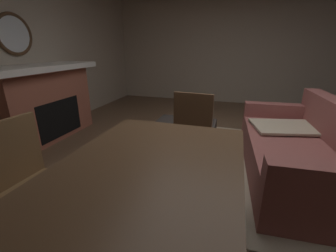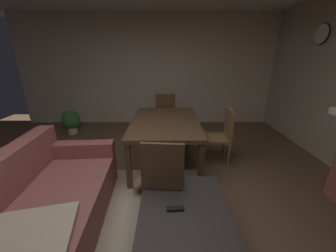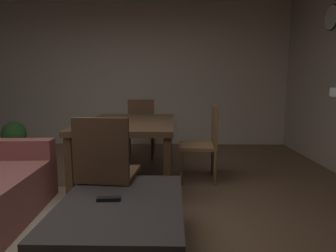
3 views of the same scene
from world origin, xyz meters
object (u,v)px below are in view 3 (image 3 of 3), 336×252
(ottoman_coffee_table, at_px, (122,229))
(potted_plant, at_px, (14,136))
(small_dog, at_px, (94,188))
(tv_remote, at_px, (109,199))
(dining_table, at_px, (129,127))
(dining_chair_south, at_px, (205,139))
(dining_chair_east, at_px, (141,125))
(dining_chair_west, at_px, (106,166))
(wall_clock, at_px, (332,17))

(ottoman_coffee_table, bearing_deg, potted_plant, 39.17)
(ottoman_coffee_table, distance_m, small_dog, 0.97)
(tv_remote, distance_m, dining_table, 1.63)
(ottoman_coffee_table, distance_m, dining_chair_south, 1.80)
(dining_chair_south, bearing_deg, potted_plant, 67.35)
(dining_table, xyz_separation_m, dining_chair_east, (1.21, 0.00, -0.14))
(ottoman_coffee_table, bearing_deg, dining_chair_west, 25.78)
(ottoman_coffee_table, relative_size, dining_table, 0.67)
(dining_chair_east, xyz_separation_m, potted_plant, (0.09, 2.18, -0.21))
(dining_chair_east, relative_size, wall_clock, 2.68)
(dining_chair_east, relative_size, small_dog, 1.92)
(dining_table, xyz_separation_m, dining_chair_south, (-0.00, -0.93, -0.14))
(small_dog, distance_m, wall_clock, 3.77)
(dining_chair_east, relative_size, dining_chair_south, 1.00)
(ottoman_coffee_table, bearing_deg, small_dog, 26.41)
(dining_chair_west, bearing_deg, ottoman_coffee_table, -154.22)
(dining_chair_south, bearing_deg, dining_table, 89.72)
(dining_table, height_order, dining_chair_south, dining_chair_south)
(dining_table, distance_m, potted_plant, 2.56)
(dining_table, relative_size, dining_chair_south, 1.75)
(dining_chair_west, relative_size, potted_plant, 1.67)
(dining_chair_east, height_order, potted_plant, dining_chair_east)
(dining_chair_east, bearing_deg, wall_clock, -101.69)
(dining_chair_east, bearing_deg, dining_table, -179.90)
(ottoman_coffee_table, relative_size, dining_chair_west, 1.16)
(dining_table, xyz_separation_m, wall_clock, (0.65, -2.69, 1.41))
(tv_remote, height_order, wall_clock, wall_clock)
(ottoman_coffee_table, height_order, wall_clock, wall_clock)
(dining_table, relative_size, potted_plant, 2.93)
(dining_chair_east, xyz_separation_m, dining_chair_south, (-1.21, -0.93, 0.00))
(small_dog, bearing_deg, ottoman_coffee_table, -153.59)
(tv_remote, xyz_separation_m, potted_plant, (2.90, 2.28, -0.10))
(dining_table, bearing_deg, potted_plant, 59.31)
(dining_chair_south, bearing_deg, dining_chair_east, 37.64)
(tv_remote, height_order, dining_chair_east, dining_chair_east)
(ottoman_coffee_table, relative_size, dining_chair_south, 1.16)
(dining_chair_west, xyz_separation_m, small_dog, (0.46, 0.23, -0.36))
(dining_chair_south, bearing_deg, wall_clock, -69.60)
(dining_chair_south, xyz_separation_m, potted_plant, (1.30, 3.11, -0.21))
(potted_plant, bearing_deg, dining_chair_west, -139.02)
(dining_chair_west, height_order, wall_clock, wall_clock)
(potted_plant, bearing_deg, ottoman_coffee_table, -140.83)
(ottoman_coffee_table, relative_size, small_dog, 2.24)
(tv_remote, relative_size, potted_plant, 0.29)
(dining_chair_south, height_order, small_dog, dining_chair_south)
(dining_chair_west, relative_size, small_dog, 1.92)
(ottoman_coffee_table, xyz_separation_m, wall_clock, (2.26, -2.50, 1.88))
(wall_clock, bearing_deg, dining_chair_west, 124.51)
(dining_chair_east, xyz_separation_m, small_dog, (-1.95, 0.24, -0.36))
(ottoman_coffee_table, height_order, potted_plant, potted_plant)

